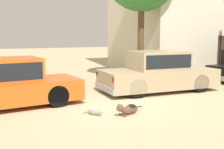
# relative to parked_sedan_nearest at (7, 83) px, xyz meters

# --- Properties ---
(ground_plane) EXTENTS (80.00, 80.00, 0.00)m
(ground_plane) POSITION_rel_parked_sedan_nearest_xyz_m (2.86, -1.11, -0.71)
(ground_plane) COLOR tan
(parked_sedan_nearest) EXTENTS (4.47, 2.03, 1.46)m
(parked_sedan_nearest) POSITION_rel_parked_sedan_nearest_xyz_m (0.00, 0.00, 0.00)
(parked_sedan_nearest) COLOR #D15619
(parked_sedan_nearest) RESTS_ON ground_plane
(parked_sedan_second) EXTENTS (4.64, 2.16, 1.53)m
(parked_sedan_second) POSITION_rel_parked_sedan_nearest_xyz_m (5.43, 0.01, 0.03)
(parked_sedan_second) COLOR tan
(parked_sedan_second) RESTS_ON ground_plane
(stray_dog_spotted) EXTENTS (0.99, 0.39, 0.36)m
(stray_dog_spotted) POSITION_rel_parked_sedan_nearest_xyz_m (2.80, -2.32, -0.56)
(stray_dog_spotted) COLOR brown
(stray_dog_spotted) RESTS_ON ground_plane
(stray_cat) EXTENTS (0.40, 0.59, 0.17)m
(stray_cat) POSITION_rel_parked_sedan_nearest_xyz_m (1.97, -1.95, -0.63)
(stray_cat) COLOR gray
(stray_cat) RESTS_ON ground_plane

